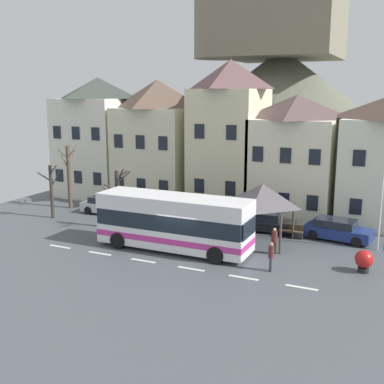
{
  "coord_description": "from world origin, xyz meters",
  "views": [
    {
      "loc": [
        11.75,
        -23.94,
        9.37
      ],
      "look_at": [
        -0.99,
        3.6,
        3.0
      ],
      "focal_mm": 44.27,
      "sensor_mm": 36.0,
      "label": 1
    }
  ],
  "objects": [
    {
      "name": "hilltop_castle",
      "position": [
        -1.76,
        28.27,
        7.6
      ],
      "size": [
        37.79,
        37.79,
        21.12
      ],
      "color": "#5C5E4D",
      "rests_on": "ground_plane"
    },
    {
      "name": "pedestrian_01",
      "position": [
        5.52,
        -0.44,
        0.9
      ],
      "size": [
        0.3,
        0.33,
        1.62
      ],
      "color": "#2D2D38",
      "rests_on": "ground_plane"
    },
    {
      "name": "ground_plane",
      "position": [
        0.0,
        -0.0,
        -0.03
      ],
      "size": [
        40.0,
        60.0,
        0.07
      ],
      "color": "#484E54"
    },
    {
      "name": "bare_tree_02",
      "position": [
        -6.45,
        3.05,
        2.24
      ],
      "size": [
        1.66,
        1.76,
        4.36
      ],
      "color": "#382D28",
      "rests_on": "ground_plane"
    },
    {
      "name": "bare_tree_01",
      "position": [
        -12.62,
        3.38,
        2.25
      ],
      "size": [
        1.88,
        1.11,
        4.2
      ],
      "color": "#382D28",
      "rests_on": "ground_plane"
    },
    {
      "name": "bus_shelter",
      "position": [
        3.61,
        4.17,
        3.09
      ],
      "size": [
        3.6,
        3.6,
        3.82
      ],
      "color": "#473D33",
      "rests_on": "ground_plane"
    },
    {
      "name": "pedestrian_00",
      "position": [
        4.94,
        2.35,
        0.85
      ],
      "size": [
        0.36,
        0.38,
        1.6
      ],
      "color": "#38332D",
      "rests_on": "ground_plane"
    },
    {
      "name": "townhouse_04",
      "position": [
        10.18,
        11.77,
        4.58
      ],
      "size": [
        5.73,
        5.6,
        9.17
      ],
      "color": "silver",
      "rests_on": "ground_plane"
    },
    {
      "name": "townhouse_02",
      "position": [
        -1.58,
        12.11,
        5.98
      ],
      "size": [
        5.12,
        6.28,
        11.96
      ],
      "color": "beige",
      "rests_on": "ground_plane"
    },
    {
      "name": "parked_car_03",
      "position": [
        7.93,
        6.8,
        0.67
      ],
      "size": [
        4.42,
        2.36,
        1.36
      ],
      "rotation": [
        0.0,
        0.0,
        -0.15
      ],
      "color": "navy",
      "rests_on": "ground_plane"
    },
    {
      "name": "bare_tree_00",
      "position": [
        -13.49,
        6.55,
        2.73
      ],
      "size": [
        2.06,
        2.26,
        5.23
      ],
      "color": "brown",
      "rests_on": "ground_plane"
    },
    {
      "name": "parked_car_04",
      "position": [
        -4.04,
        7.13,
        0.7
      ],
      "size": [
        4.21,
        2.22,
        1.44
      ],
      "rotation": [
        0.0,
        0.0,
        -0.08
      ],
      "color": "black",
      "rests_on": "ground_plane"
    },
    {
      "name": "parked_car_02",
      "position": [
        2.96,
        6.8,
        0.65
      ],
      "size": [
        4.42,
        2.33,
        1.32
      ],
      "rotation": [
        0.0,
        0.0,
        0.12
      ],
      "color": "black",
      "rests_on": "ground_plane"
    },
    {
      "name": "public_bench",
      "position": [
        5.11,
        6.02,
        0.47
      ],
      "size": [
        1.59,
        0.48,
        0.87
      ],
      "color": "#473828",
      "rests_on": "ground_plane"
    },
    {
      "name": "transit_bus",
      "position": [
        -0.81,
        0.6,
        1.68
      ],
      "size": [
        9.54,
        2.79,
        3.34
      ],
      "rotation": [
        0.0,
        0.0,
        0.0
      ],
      "color": "white",
      "rests_on": "ground_plane"
    },
    {
      "name": "townhouse_03",
      "position": [
        3.81,
        12.05,
        4.62
      ],
      "size": [
        6.1,
        6.17,
        9.24
      ],
      "color": "#ECE7C5",
      "rests_on": "ground_plane"
    },
    {
      "name": "parked_car_01",
      "position": [
        -9.38,
        6.26,
        0.66
      ],
      "size": [
        4.62,
        2.02,
        1.34
      ],
      "rotation": [
        0.0,
        0.0,
        0.03
      ],
      "color": "silver",
      "rests_on": "ground_plane"
    },
    {
      "name": "townhouse_00",
      "position": [
        -14.53,
        12.42,
        5.37
      ],
      "size": [
        6.16,
        6.91,
        10.75
      ],
      "color": "silver",
      "rests_on": "ground_plane"
    },
    {
      "name": "townhouse_01",
      "position": [
        -8.11,
        11.94,
        5.23
      ],
      "size": [
        6.27,
        5.95,
        10.47
      ],
      "color": "beige",
      "rests_on": "ground_plane"
    },
    {
      "name": "harbour_buoy",
      "position": [
        10.05,
        1.5,
        0.68
      ],
      "size": [
        0.97,
        0.97,
        1.22
      ],
      "color": "black",
      "rests_on": "ground_plane"
    }
  ]
}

